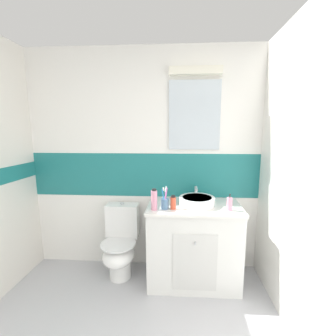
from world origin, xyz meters
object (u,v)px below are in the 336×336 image
Objects in this scene: shampoo_bottle_tall at (154,200)px; lotion_bottle_short at (173,203)px; sink_basin at (197,201)px; toilet at (120,244)px; soap_dispenser at (229,204)px; toothbrush_cup at (165,203)px.

lotion_bottle_short is (0.18, 0.03, -0.03)m from shampoo_bottle_tall.
sink_basin is 0.51× the size of toilet.
sink_basin reaches higher than lotion_bottle_short.
sink_basin is 0.28m from lotion_bottle_short.
soap_dispenser is 1.21× the size of lotion_bottle_short.
toothbrush_cup reaches higher than lotion_bottle_short.
lotion_bottle_short is at bearing -16.70° from toilet.
toothbrush_cup is 1.33× the size of soap_dispenser.
shampoo_bottle_tall is 0.19m from lotion_bottle_short.
toothbrush_cup is at bearing -157.43° from sink_basin.
toilet is 0.82m from lotion_bottle_short.
lotion_bottle_short is at bearing -150.60° from sink_basin.
soap_dispenser is 0.80× the size of shampoo_bottle_tall.
toilet is at bearing 163.30° from lotion_bottle_short.
soap_dispenser is (1.13, -0.19, 0.55)m from toilet.
sink_basin is 0.46m from shampoo_bottle_tall.
soap_dispenser is 0.54m from lotion_bottle_short.
soap_dispenser reaches higher than sink_basin.
toothbrush_cup is 1.07× the size of shampoo_bottle_tall.
soap_dispenser reaches higher than lotion_bottle_short.
sink_basin reaches higher than toilet.
shampoo_bottle_tall is at bearing -27.24° from toilet.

